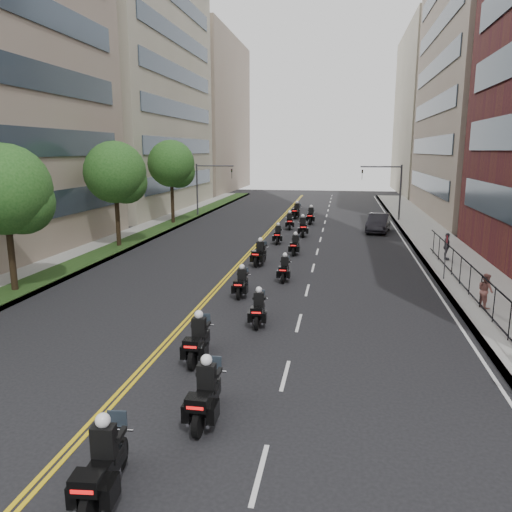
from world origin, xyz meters
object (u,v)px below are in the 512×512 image
at_px(motorcycle_0, 103,467).
at_px(motorcycle_2, 198,341).
at_px(motorcycle_10, 290,222).
at_px(pedestrian_c, 447,246).
at_px(motorcycle_11, 311,216).
at_px(motorcycle_9, 303,228).
at_px(motorcycle_12, 297,212).
at_px(motorcycle_7, 295,246).
at_px(parked_sedan, 378,223).
at_px(motorcycle_3, 258,310).
at_px(motorcycle_8, 278,235).
at_px(pedestrian_b, 486,291).
at_px(motorcycle_1, 206,396).
at_px(motorcycle_4, 242,284).
at_px(motorcycle_6, 260,254).
at_px(motorcycle_5, 285,270).

relative_size(motorcycle_0, motorcycle_2, 1.05).
relative_size(motorcycle_10, pedestrian_c, 1.32).
xyz_separation_m(motorcycle_2, motorcycle_11, (1.71, 32.92, 0.04)).
bearing_deg(pedestrian_c, motorcycle_9, 57.95).
bearing_deg(motorcycle_12, motorcycle_7, -78.03).
bearing_deg(motorcycle_0, parked_sedan, 72.03).
distance_m(motorcycle_10, parked_sedan, 7.82).
distance_m(motorcycle_9, motorcycle_11, 7.25).
bearing_deg(motorcycle_3, pedestrian_c, 50.43).
xyz_separation_m(motorcycle_8, parked_sedan, (7.96, 6.93, 0.16)).
bearing_deg(motorcycle_7, motorcycle_9, 93.70).
height_order(motorcycle_2, pedestrian_b, motorcycle_2).
xyz_separation_m(motorcycle_1, motorcycle_9, (0.22, 29.37, 0.01)).
height_order(motorcycle_4, motorcycle_9, motorcycle_9).
bearing_deg(pedestrian_b, pedestrian_c, -20.75).
height_order(motorcycle_0, motorcycle_1, motorcycle_0).
height_order(motorcycle_2, motorcycle_9, motorcycle_9).
bearing_deg(motorcycle_0, motorcycle_10, 84.27).
height_order(motorcycle_9, pedestrian_b, motorcycle_9).
xyz_separation_m(motorcycle_0, motorcycle_8, (-0.15, 29.09, -0.09)).
xyz_separation_m(motorcycle_1, parked_sedan, (6.56, 32.74, 0.08)).
relative_size(motorcycle_10, pedestrian_b, 1.48).
xyz_separation_m(motorcycle_0, motorcycle_6, (-0.33, 21.56, -0.04)).
bearing_deg(pedestrian_b, motorcycle_2, 104.52).
height_order(motorcycle_1, motorcycle_10, motorcycle_1).
relative_size(motorcycle_2, motorcycle_9, 0.95).
distance_m(motorcycle_1, motorcycle_8, 25.85).
height_order(motorcycle_2, motorcycle_8, motorcycle_2).
distance_m(motorcycle_2, pedestrian_c, 20.80).
bearing_deg(motorcycle_4, pedestrian_b, -2.13).
height_order(motorcycle_7, motorcycle_10, motorcycle_10).
bearing_deg(motorcycle_7, motorcycle_6, -114.50).
bearing_deg(motorcycle_3, pedestrian_b, 16.38).
relative_size(motorcycle_2, motorcycle_11, 0.94).
height_order(pedestrian_b, pedestrian_c, pedestrian_c).
bearing_deg(pedestrian_c, motorcycle_4, 138.25).
bearing_deg(motorcycle_2, pedestrian_b, 32.79).
relative_size(motorcycle_12, pedestrian_b, 1.60).
distance_m(motorcycle_6, motorcycle_11, 18.44).
distance_m(motorcycle_1, pedestrian_b, 14.76).
height_order(motorcycle_10, pedestrian_c, pedestrian_c).
bearing_deg(motorcycle_8, motorcycle_2, -92.60).
xyz_separation_m(motorcycle_10, motorcycle_12, (-0.04, 7.31, 0.06)).
xyz_separation_m(motorcycle_0, pedestrian_c, (11.28, 24.43, 0.29)).
distance_m(motorcycle_5, motorcycle_11, 21.81).
distance_m(motorcycle_0, motorcycle_3, 10.97).
distance_m(motorcycle_7, pedestrian_c, 9.77).
distance_m(motorcycle_9, pedestrian_c, 12.80).
bearing_deg(motorcycle_6, motorcycle_5, -53.57).
xyz_separation_m(motorcycle_0, parked_sedan, (7.81, 36.01, 0.07)).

